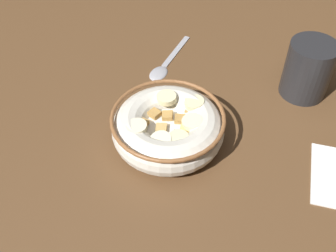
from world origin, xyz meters
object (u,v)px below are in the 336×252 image
object	(u,v)px
spoon	(164,66)
coffee_mug	(308,69)
cereal_bowl	(168,127)
folded_napkin	(335,176)

from	to	relation	value
spoon	coffee_mug	bearing A→B (deg)	-108.28
cereal_bowl	folded_napkin	bearing A→B (deg)	-109.46
cereal_bowl	folded_napkin	xyz separation A→B (cm)	(-7.96, -22.53, -2.62)
spoon	folded_napkin	world-z (taller)	spoon
cereal_bowl	spoon	world-z (taller)	cereal_bowl
cereal_bowl	coffee_mug	size ratio (longest dim) A/B	1.56
spoon	coffee_mug	xyz separation A→B (cm)	(-7.49, -22.68, 4.33)
coffee_mug	spoon	bearing A→B (deg)	71.72
coffee_mug	folded_napkin	xyz separation A→B (cm)	(-17.78, 0.26, -4.52)
spoon	folded_napkin	distance (cm)	33.79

